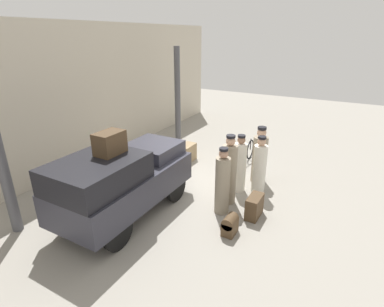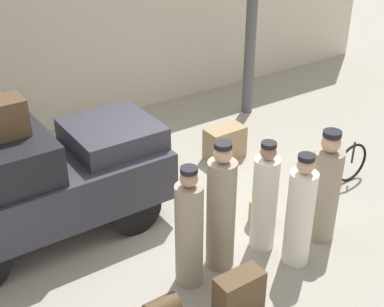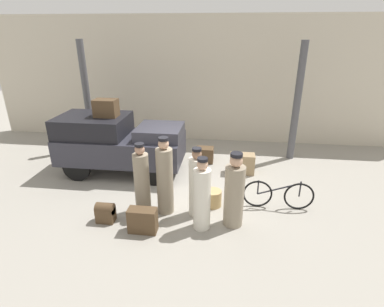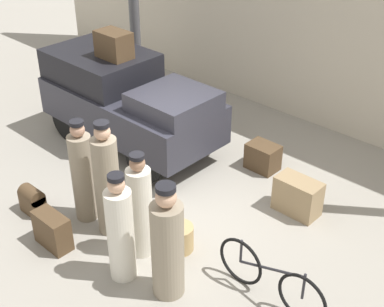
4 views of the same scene
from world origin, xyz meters
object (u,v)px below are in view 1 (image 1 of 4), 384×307
object	(u,v)px
porter_carrying_trunk	(259,167)
trunk_wicker_pale	(151,163)
porter_standing_middle	(240,166)
trunk_on_truck_roof	(110,143)
wicker_basket	(230,176)
suitcase_small_leather	(230,225)
bicycle	(246,154)
porter_with_bicycle	(229,172)
trunk_umber_medium	(187,153)
trunk_large_brown	(254,206)
truck	(122,180)
conductor_in_dark_uniform	(259,157)
porter_lifting_near_truck	(222,184)

from	to	relation	value
porter_carrying_trunk	trunk_wicker_pale	distance (m)	3.54
porter_standing_middle	trunk_on_truck_roof	world-z (taller)	trunk_on_truck_roof
porter_carrying_trunk	trunk_on_truck_roof	xyz separation A→B (m)	(-2.95, 2.47, 1.20)
wicker_basket	suitcase_small_leather	distance (m)	2.51
bicycle	trunk_wicker_pale	bearing A→B (deg)	127.99
porter_standing_middle	porter_with_bicycle	size ratio (longest dim) A/B	0.89
wicker_basket	trunk_umber_medium	world-z (taller)	trunk_umber_medium
suitcase_small_leather	porter_carrying_trunk	bearing A→B (deg)	1.33
porter_with_bicycle	trunk_on_truck_roof	xyz separation A→B (m)	(-2.05, 1.95, 1.10)
trunk_umber_medium	trunk_large_brown	xyz separation A→B (m)	(-2.15, -3.12, -0.03)
porter_carrying_trunk	trunk_wicker_pale	bearing A→B (deg)	93.89
trunk_on_truck_roof	truck	bearing A→B (deg)	0.00
wicker_basket	porter_with_bicycle	xyz separation A→B (m)	(-1.08, -0.39, 0.65)
porter_carrying_trunk	trunk_wicker_pale	world-z (taller)	porter_carrying_trunk
porter_with_bicycle	conductor_in_dark_uniform	distance (m)	1.59
porter_with_bicycle	trunk_umber_medium	distance (m)	2.99
trunk_umber_medium	suitcase_small_leather	bearing A→B (deg)	-136.92
wicker_basket	suitcase_small_leather	bearing A→B (deg)	-157.68
truck	trunk_wicker_pale	world-z (taller)	truck
porter_standing_middle	trunk_wicker_pale	distance (m)	3.04
porter_lifting_near_truck	bicycle	bearing A→B (deg)	9.31
truck	suitcase_small_leather	bearing A→B (deg)	-77.39
porter_carrying_trunk	trunk_on_truck_roof	distance (m)	4.03
wicker_basket	porter_carrying_trunk	bearing A→B (deg)	-101.71
porter_with_bicycle	porter_lifting_near_truck	bearing A→B (deg)	-174.70
porter_with_bicycle	trunk_large_brown	world-z (taller)	porter_with_bicycle
porter_carrying_trunk	trunk_wicker_pale	size ratio (longest dim) A/B	2.94
trunk_umber_medium	porter_with_bicycle	bearing A→B (deg)	-128.45
bicycle	porter_carrying_trunk	distance (m)	2.02
conductor_in_dark_uniform	trunk_on_truck_roof	size ratio (longest dim) A/B	2.65
wicker_basket	porter_standing_middle	world-z (taller)	porter_standing_middle
porter_with_bicycle	trunk_wicker_pale	world-z (taller)	porter_with_bicycle
truck	porter_carrying_trunk	bearing A→B (deg)	-42.40
porter_standing_middle	conductor_in_dark_uniform	bearing A→B (deg)	-19.37
porter_lifting_near_truck	trunk_large_brown	size ratio (longest dim) A/B	2.82
wicker_basket	porter_standing_middle	bearing A→B (deg)	-131.48
truck	porter_lifting_near_truck	bearing A→B (deg)	-57.30
trunk_large_brown	trunk_on_truck_roof	xyz separation A→B (m)	(-1.73, 2.76, 1.68)
trunk_umber_medium	conductor_in_dark_uniform	bearing A→B (deg)	-95.85
bicycle	trunk_on_truck_roof	size ratio (longest dim) A/B	2.60
conductor_in_dark_uniform	trunk_wicker_pale	size ratio (longest dim) A/B	3.03
porter_with_bicycle	trunk_umber_medium	xyz separation A→B (m)	(1.83, 2.30, -0.55)
suitcase_small_leather	trunk_umber_medium	distance (m)	4.21
porter_with_bicycle	suitcase_small_leather	bearing A→B (deg)	-155.41
trunk_on_truck_roof	conductor_in_dark_uniform	bearing A→B (deg)	-32.00
porter_with_bicycle	trunk_on_truck_roof	distance (m)	3.04
bicycle	trunk_umber_medium	world-z (taller)	bicycle
porter_lifting_near_truck	trunk_large_brown	world-z (taller)	porter_lifting_near_truck
porter_carrying_trunk	trunk_on_truck_roof	bearing A→B (deg)	140.09
conductor_in_dark_uniform	wicker_basket	bearing A→B (deg)	124.43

